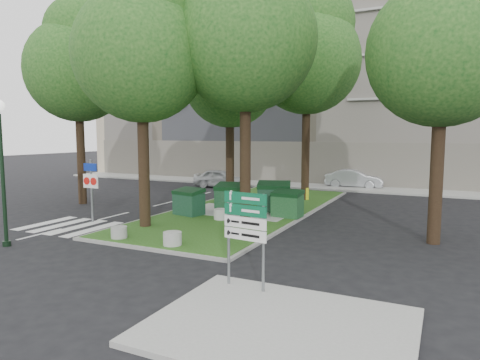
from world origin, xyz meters
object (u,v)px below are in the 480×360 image
Objects in this scene: tree_median_far at (309,50)px; bollard_right at (172,239)px; tree_street_left at (79,60)px; tree_median_near_right at (248,26)px; tree_median_mid at (232,72)px; car_silver at (354,179)px; litter_bin at (305,194)px; traffic_sign_pole at (91,182)px; street_lamp at (1,155)px; directional_sign at (246,225)px; tree_street_right at (446,37)px; bollard_mid at (221,214)px; dumpster_b at (232,199)px; dumpster_a at (189,202)px; bollard_left at (119,232)px; dumpster_c at (274,197)px; tree_median_near_left at (144,42)px; dumpster_d at (287,204)px; car_white at (220,178)px.

tree_median_far is 19.43× the size of bollard_right.
tree_median_far is 12.29m from tree_street_left.
tree_median_near_right is 1.15× the size of tree_median_mid.
litter_bin is at bearing 166.78° from car_silver.
tree_median_far is 4.40× the size of traffic_sign_pole.
tree_median_mid is 12.87m from car_silver.
tree_median_near_right reaches higher than street_lamp.
tree_median_near_right is at bearing 121.12° from directional_sign.
tree_street_right is (17.50, -1.00, -0.67)m from tree_street_left.
tree_median_near_right reaches higher than bollard_mid.
tree_median_near_right is 10.04m from street_lamp.
car_silver is at bearing 100.95° from directional_sign.
directional_sign reaches higher than dumpster_b.
dumpster_a is 0.54× the size of traffic_sign_pole.
bollard_right is at bearing 0.00° from bollard_left.
bollard_right is 0.92× the size of litter_bin.
tree_median_near_right is 7.51m from tree_median_far.
tree_median_near_right reaches higher than dumpster_c.
street_lamp is (-4.43, -8.25, 2.30)m from dumpster_b.
street_lamp is (-2.83, -7.01, 2.39)m from dumpster_a.
tree_median_near_left is at bearing -94.40° from tree_median_mid.
traffic_sign_pole is (-7.36, -4.25, 1.04)m from dumpster_d.
traffic_sign_pole is at bearing 94.02° from street_lamp.
car_white is at bearing 114.58° from dumpster_c.
tree_median_near_right reaches higher than dumpster_b.
bollard_mid is 8.61m from street_lamp.
bollard_mid is at bearing -6.69° from tree_street_left.
dumpster_a is (-10.32, 0.25, -6.28)m from tree_street_right.
dumpster_b is (1.60, 1.24, 0.09)m from dumpster_a.
car_silver is (1.41, 14.80, -7.34)m from tree_median_near_right.
bollard_right is at bearing -38.23° from tree_median_near_left.
dumpster_b is 2.99× the size of bollard_left.
tree_median_near_right is at bearing -16.62° from bollard_mid.
tree_median_mid is at bearing -152.80° from car_white.
car_white is (-3.68, 12.94, -6.67)m from tree_median_near_left.
tree_street_left is 4.76× the size of directional_sign.
tree_street_right is 14.65m from traffic_sign_pole.
tree_median_far is at bearing 68.72° from tree_median_near_left.
car_white is at bearing 143.63° from tree_street_right.
tree_median_far reaches higher than dumpster_d.
tree_street_right is 4.36× the size of directional_sign.
tree_median_near_left reaches higher than bollard_right.
traffic_sign_pole is at bearing -124.91° from tree_median_far.
tree_median_far is 9.29m from dumpster_d.
directional_sign is at bearing -72.48° from dumpster_b.
tree_street_right reaches higher than traffic_sign_pole.
tree_median_near_left is 7.80× the size of dumpster_d.
tree_street_right is at bearing -162.14° from car_silver.
litter_bin is at bearing 108.19° from directional_sign.
bollard_mid is 0.23× the size of traffic_sign_pole.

